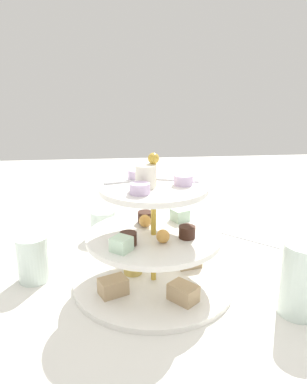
# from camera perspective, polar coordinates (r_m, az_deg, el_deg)

# --- Properties ---
(ground_plane) EXTENTS (2.40, 2.40, 0.00)m
(ground_plane) POSITION_cam_1_polar(r_m,az_deg,el_deg) (0.73, 0.00, -14.00)
(ground_plane) COLOR silver
(tiered_serving_stand) EXTENTS (0.30, 0.30, 0.26)m
(tiered_serving_stand) POSITION_cam_1_polar(r_m,az_deg,el_deg) (0.69, -0.05, -8.48)
(tiered_serving_stand) COLOR white
(tiered_serving_stand) RESTS_ON ground_plane
(water_glass_tall_right) EXTENTS (0.07, 0.07, 0.12)m
(water_glass_tall_right) POSITION_cam_1_polar(r_m,az_deg,el_deg) (0.67, 21.98, -12.50)
(water_glass_tall_right) COLOR silver
(water_glass_tall_right) RESTS_ON ground_plane
(water_glass_short_left) EXTENTS (0.06, 0.06, 0.07)m
(water_glass_short_left) POSITION_cam_1_polar(r_m,az_deg,el_deg) (0.93, -7.85, -4.87)
(water_glass_short_left) COLOR silver
(water_glass_short_left) RESTS_ON ground_plane
(teacup_with_saucer) EXTENTS (0.09, 0.09, 0.05)m
(teacup_with_saucer) POSITION_cam_1_polar(r_m,az_deg,el_deg) (0.97, 0.55, -4.40)
(teacup_with_saucer) COLOR white
(teacup_with_saucer) RESTS_ON ground_plane
(butter_knife_right) EXTENTS (0.13, 0.13, 0.00)m
(butter_knife_right) POSITION_cam_1_polar(r_m,az_deg,el_deg) (0.94, 14.19, -6.97)
(butter_knife_right) COLOR silver
(butter_knife_right) RESTS_ON ground_plane
(water_glass_mid_back) EXTENTS (0.06, 0.06, 0.09)m
(water_glass_mid_back) POSITION_cam_1_polar(r_m,az_deg,el_deg) (0.76, -18.21, -9.82)
(water_glass_mid_back) COLOR silver
(water_glass_mid_back) RESTS_ON ground_plane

